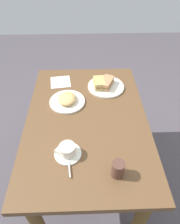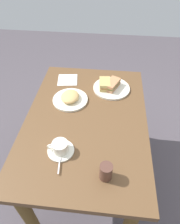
% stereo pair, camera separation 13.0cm
% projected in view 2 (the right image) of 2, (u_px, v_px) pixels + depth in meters
% --- Properties ---
extents(ground_plane, '(6.00, 6.00, 0.00)m').
position_uv_depth(ground_plane, '(87.00, 174.00, 1.82)').
color(ground_plane, '#4E474E').
extents(dining_table, '(1.14, 0.78, 0.73)m').
position_uv_depth(dining_table, '(86.00, 131.00, 1.40)').
color(dining_table, brown).
rests_on(dining_table, ground_plane).
extents(sandwich_plate, '(0.27, 0.27, 0.01)m').
position_uv_depth(sandwich_plate, '(111.00, 88.00, 1.51)').
color(sandwich_plate, silver).
rests_on(sandwich_plate, dining_table).
extents(sandwich_front, '(0.16, 0.13, 0.05)m').
position_uv_depth(sandwich_front, '(112.00, 84.00, 1.49)').
color(sandwich_front, '#B27B55').
rests_on(sandwich_front, sandwich_plate).
extents(sandwich_back, '(0.13, 0.09, 0.05)m').
position_uv_depth(sandwich_back, '(105.00, 84.00, 1.49)').
color(sandwich_back, tan).
rests_on(sandwich_back, sandwich_plate).
extents(coffee_saucer, '(0.15, 0.15, 0.01)m').
position_uv_depth(coffee_saucer, '(61.00, 151.00, 1.12)').
color(coffee_saucer, silver).
rests_on(coffee_saucer, dining_table).
extents(coffee_cup, '(0.09, 0.11, 0.06)m').
position_uv_depth(coffee_cup, '(60.00, 147.00, 1.09)').
color(coffee_cup, silver).
rests_on(coffee_cup, coffee_saucer).
extents(spoon, '(0.10, 0.02, 0.01)m').
position_uv_depth(spoon, '(59.00, 162.00, 1.05)').
color(spoon, silver).
rests_on(spoon, coffee_saucer).
extents(side_plate, '(0.25, 0.25, 0.01)m').
position_uv_depth(side_plate, '(70.00, 100.00, 1.42)').
color(side_plate, silver).
rests_on(side_plate, dining_table).
extents(side_food_pile, '(0.15, 0.12, 0.04)m').
position_uv_depth(side_food_pile, '(70.00, 96.00, 1.40)').
color(side_food_pile, tan).
rests_on(side_food_pile, side_plate).
extents(napkin, '(0.17, 0.17, 0.00)m').
position_uv_depth(napkin, '(68.00, 80.00, 1.60)').
color(napkin, white).
rests_on(napkin, dining_table).
extents(drinking_glass, '(0.06, 0.06, 0.10)m').
position_uv_depth(drinking_glass, '(106.00, 172.00, 0.98)').
color(drinking_glass, '#513127').
rests_on(drinking_glass, dining_table).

